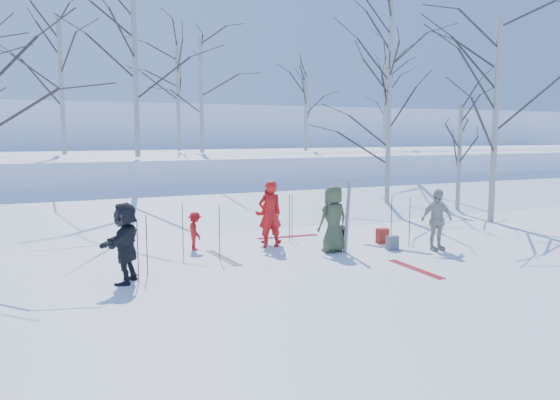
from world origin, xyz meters
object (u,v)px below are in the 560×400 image
skier_red_north (270,214)px  skier_cream_east (437,220)px  skier_red_seated (195,231)px  backpack_red (382,236)px  backpack_grey (392,243)px  backpack_dark (338,233)px  skier_redor_behind (268,216)px  skier_grey_west (125,243)px  skier_olive_center (333,219)px  dog (339,233)px

skier_red_north → skier_cream_east: skier_red_north is taller
skier_red_seated → backpack_red: bearing=-105.0°
backpack_grey → backpack_dark: (-0.61, 1.84, 0.01)m
skier_redor_behind → skier_cream_east: (3.68, -2.76, 0.04)m
skier_red_seated → skier_grey_west: 3.35m
skier_olive_center → skier_cream_east: size_ratio=1.07×
skier_olive_center → skier_red_seated: (-3.23, 1.71, -0.36)m
skier_cream_east → skier_grey_west: bearing=-179.2°
skier_redor_behind → backpack_dark: size_ratio=3.89×
skier_red_north → backpack_grey: 3.37m
backpack_red → backpack_grey: bearing=-108.2°
skier_olive_center → skier_grey_west: size_ratio=1.03×
skier_cream_east → backpack_red: skier_cream_east is taller
skier_olive_center → dog: (0.80, 1.05, -0.61)m
backpack_red → backpack_dark: (-0.89, 0.98, -0.01)m
skier_grey_west → dog: (6.20, 1.87, -0.58)m
skier_red_seated → backpack_grey: bearing=-114.9°
skier_redor_behind → skier_red_seated: size_ratio=1.52×
skier_olive_center → skier_red_seated: bearing=-35.8°
backpack_dark → dog: bearing=-115.2°
skier_redor_behind → backpack_red: 3.28m
skier_olive_center → backpack_red: bearing=-174.9°
skier_olive_center → dog: size_ratio=2.81×
skier_redor_behind → backpack_dark: bearing=-169.3°
skier_red_seated → backpack_dark: 4.22m
skier_redor_behind → skier_olive_center: bearing=142.7°
skier_olive_center → dog: 1.46m
skier_cream_east → backpack_red: bearing=120.9°
skier_redor_behind → backpack_red: size_ratio=3.71×
skier_olive_center → backpack_grey: (1.57, -0.43, -0.69)m
dog → backpack_grey: (0.77, -1.49, -0.07)m
backpack_red → skier_cream_east: bearing=-60.7°
backpack_red → backpack_dark: bearing=132.2°
skier_cream_east → skier_grey_west: skier_grey_west is taller
backpack_grey → backpack_red: bearing=71.8°
skier_grey_west → backpack_red: bearing=129.5°
backpack_dark → skier_redor_behind: bearing=168.3°
skier_red_seated → skier_redor_behind: bearing=-87.9°
skier_redor_behind → skier_red_seated: bearing=25.3°
skier_olive_center → backpack_dark: (0.96, 1.40, -0.68)m
skier_grey_west → backpack_grey: skier_grey_west is taller
dog → skier_red_seated: bearing=-27.4°
backpack_dark → backpack_red: bearing=-47.8°
backpack_grey → backpack_dark: 1.93m
skier_redor_behind → skier_cream_east: skier_cream_east is taller
dog → backpack_dark: bearing=-133.3°
backpack_grey → skier_cream_east: bearing=-25.7°
skier_red_north → skier_red_seated: (-1.97, 0.48, -0.40)m
skier_red_seated → dog: 4.09m
skier_redor_behind → dog: bearing=179.9°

